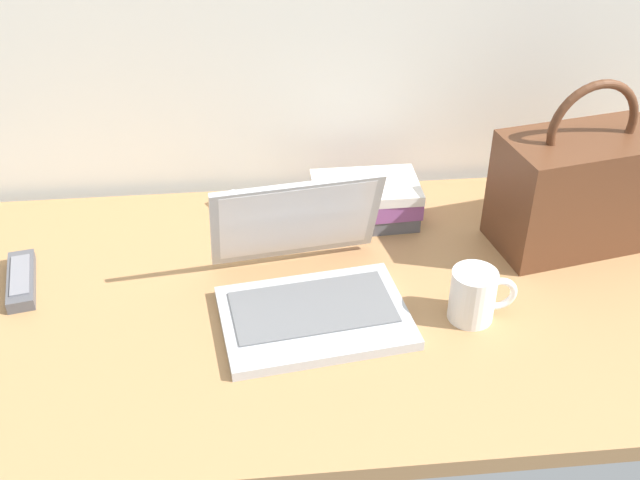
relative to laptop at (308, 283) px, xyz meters
name	(u,v)px	position (x,y,z in m)	size (l,w,h in m)	color
desk	(329,302)	(0.04, 0.02, -0.06)	(1.60, 0.76, 0.03)	#A87A4C
laptop	(308,283)	(0.00, 0.00, 0.00)	(0.34, 0.34, 0.21)	#B2B5BA
coffee_mug	(475,295)	(0.27, -0.06, 0.00)	(0.11, 0.08, 0.09)	white
remote_control_near	(21,280)	(-0.51, 0.10, -0.03)	(0.08, 0.17, 0.02)	#4C4C51
remote_control_far	(243,214)	(-0.11, 0.28, -0.03)	(0.12, 0.16, 0.02)	#B7B7B7
handbag	(579,188)	(0.52, 0.14, 0.07)	(0.33, 0.21, 0.33)	#59331E
book_stack	(365,201)	(0.14, 0.26, 0.00)	(0.21, 0.15, 0.08)	#595960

